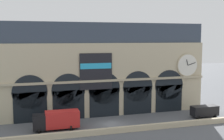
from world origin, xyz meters
TOP-DOWN VIEW (x-y plane):
  - ground_plane at (0.00, 0.00)m, footprint 200.00×200.00m
  - quay_parapet_wall at (0.00, -4.86)m, footprint 90.00×0.70m
  - station_building at (0.03, 7.22)m, footprint 42.48×4.86m
  - box_truck_midwest at (-9.60, -0.57)m, footprint 7.50×2.91m
  - van_east at (18.25, -0.87)m, footprint 5.20×2.48m

SIDE VIEW (x-z plane):
  - ground_plane at x=0.00m, z-range 0.00..0.00m
  - quay_parapet_wall at x=0.00m, z-range 0.00..0.91m
  - van_east at x=18.25m, z-range 0.15..2.35m
  - box_truck_midwest at x=-9.60m, z-range 0.14..3.26m
  - station_building at x=0.03m, z-range -0.31..17.72m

